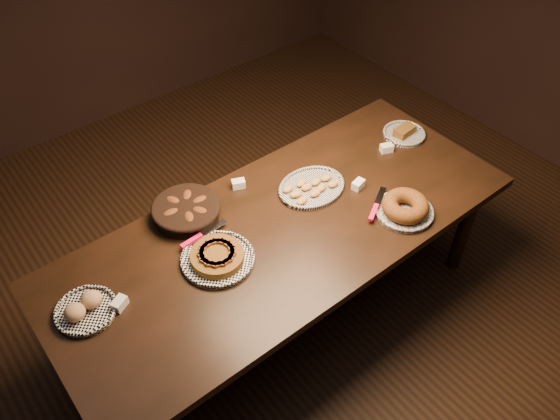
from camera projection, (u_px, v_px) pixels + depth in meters
ground at (284, 313)px, 3.24m from camera, size 5.00×5.00×0.00m
buffet_table at (285, 236)px, 2.76m from camera, size 2.40×1.00×0.75m
apple_tart_plate at (217, 257)px, 2.53m from camera, size 0.35×0.36×0.07m
madeleine_platter at (311, 187)px, 2.89m from camera, size 0.37×0.30×0.04m
bundt_cake_plate at (405, 208)px, 2.75m from camera, size 0.35×0.35×0.09m
croissant_basket at (186, 210)px, 2.72m from camera, size 0.35×0.35×0.09m
bread_roll_plate at (85, 309)px, 2.33m from camera, size 0.27×0.27×0.08m
loaf_plate at (404, 133)px, 3.22m from camera, size 0.25×0.25×0.06m
tent_cards at (276, 210)px, 2.76m from camera, size 1.77×0.48×0.04m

